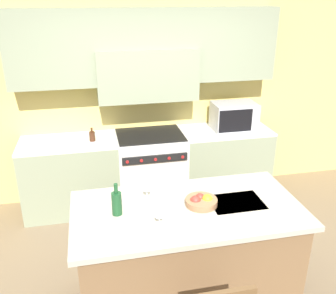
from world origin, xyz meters
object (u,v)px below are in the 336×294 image
Objects in this scene: fruit_bowl at (201,201)px; oil_bottle_on_counter at (92,136)px; range_stove at (151,169)px; wine_glass_near at (159,212)px; microwave at (234,116)px; wine_bottle at (117,203)px; wine_glass_far at (147,186)px.

oil_bottle_on_counter is at bearing 116.82° from fruit_bowl.
wine_glass_near reaches higher than range_stove.
wine_glass_near is at bearing -151.47° from fruit_bowl.
oil_bottle_on_counter is at bearing -178.60° from microwave.
wine_bottle is 1.60× the size of wine_glass_far.
range_stove is 3.54× the size of fruit_bowl.
fruit_bowl is at bearing -119.08° from microwave.
microwave is at bearing 47.60° from wine_glass_far.
wine_glass_far is at bearing -100.63° from range_stove.
oil_bottle_on_counter reaches higher than range_stove.
fruit_bowl is at bearing -26.06° from wine_glass_far.
wine_glass_far is 0.47m from fruit_bowl.
oil_bottle_on_counter is (-0.70, -0.03, 0.51)m from range_stove.
range_stove is 1.25m from microwave.
wine_glass_far is (-0.03, 0.42, 0.00)m from wine_glass_near.
fruit_bowl is at bearing -0.27° from wine_bottle.
wine_glass_near reaches higher than oil_bottle_on_counter.
microwave reaches higher than oil_bottle_on_counter.
wine_bottle is (-0.55, -1.68, 0.56)m from range_stove.
microwave reaches higher than wine_glass_far.
range_stove is 1.85m from wine_bottle.
oil_bottle_on_counter is (-0.44, 1.87, -0.05)m from wine_glass_near.
wine_bottle is 0.37m from wine_glass_near.
wine_glass_near is 1.03× the size of oil_bottle_on_counter.
wine_bottle is 0.69m from fruit_bowl.
fruit_bowl is 1.63× the size of oil_bottle_on_counter.
fruit_bowl is at bearing 28.53° from wine_glass_near.
range_stove is at bearing 82.47° from wine_glass_near.
wine_bottle is 0.34m from wine_glass_far.
oil_bottle_on_counter is at bearing -177.93° from range_stove.
fruit_bowl reaches higher than range_stove.
microwave is at bearing 0.98° from range_stove.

